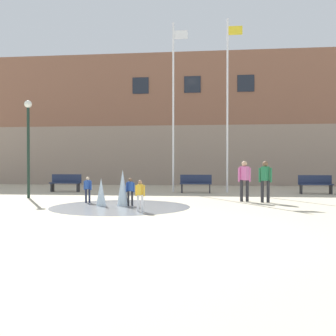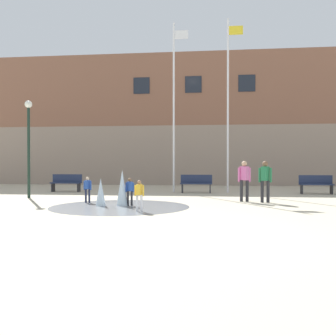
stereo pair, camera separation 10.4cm
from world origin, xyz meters
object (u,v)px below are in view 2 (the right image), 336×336
(flagpole_left, at_px, (174,103))
(child_with_pink_shirt, at_px, (130,189))
(park_bench_center, at_px, (66,183))
(child_in_fountain, at_px, (139,193))
(flagpole_right, at_px, (228,101))
(teen_by_trashcan, at_px, (265,178))
(park_bench_under_right_flagpole, at_px, (196,183))
(park_bench_far_right, at_px, (316,184))
(child_running, at_px, (88,187))
(lamp_post_left_lane, at_px, (29,135))
(adult_in_red, at_px, (244,178))

(flagpole_left, bearing_deg, child_with_pink_shirt, -97.73)
(park_bench_center, distance_m, flagpole_left, 7.02)
(child_in_fountain, relative_size, flagpole_right, 0.11)
(teen_by_trashcan, bearing_deg, child_with_pink_shirt, 141.40)
(teen_by_trashcan, bearing_deg, park_bench_under_right_flagpole, 64.25)
(park_bench_far_right, relative_size, child_in_fountain, 1.62)
(park_bench_center, bearing_deg, flagpole_left, 4.98)
(park_bench_center, distance_m, flagpole_right, 9.43)
(child_in_fountain, xyz_separation_m, flagpole_left, (0.26, 8.24, 4.05))
(park_bench_far_right, relative_size, child_running, 1.62)
(child_with_pink_shirt, distance_m, lamp_post_left_lane, 6.02)
(park_bench_under_right_flagpole, relative_size, adult_in_red, 1.01)
(park_bench_far_right, xyz_separation_m, flagpole_right, (-4.22, 0.51, 4.21))
(adult_in_red, relative_size, flagpole_left, 0.18)
(lamp_post_left_lane, bearing_deg, child_with_pink_shirt, -26.94)
(park_bench_under_right_flagpole, bearing_deg, park_bench_far_right, -0.81)
(park_bench_far_right, height_order, flagpole_right, flagpole_right)
(park_bench_under_right_flagpole, distance_m, park_bench_far_right, 5.83)
(flagpole_right, bearing_deg, park_bench_far_right, -6.86)
(flagpole_left, bearing_deg, park_bench_far_right, -4.15)
(adult_in_red, distance_m, child_running, 6.09)
(lamp_post_left_lane, bearing_deg, flagpole_right, 25.39)
(park_bench_far_right, height_order, teen_by_trashcan, teen_by_trashcan)
(child_running, distance_m, lamp_post_left_lane, 4.16)
(teen_by_trashcan, bearing_deg, adult_in_red, 101.78)
(teen_by_trashcan, bearing_deg, lamp_post_left_lane, 117.46)
(park_bench_far_right, bearing_deg, teen_by_trashcan, -123.82)
(park_bench_center, height_order, child_in_fountain, child_in_fountain)
(child_with_pink_shirt, bearing_deg, park_bench_under_right_flagpole, 119.14)
(child_running, height_order, child_in_fountain, same)
(lamp_post_left_lane, bearing_deg, park_bench_far_right, 15.66)
(park_bench_under_right_flagpole, distance_m, child_with_pink_shirt, 6.58)
(park_bench_under_right_flagpole, xyz_separation_m, park_bench_far_right, (5.83, -0.08, 0.00))
(teen_by_trashcan, bearing_deg, park_bench_far_right, -1.42)
(flagpole_left, bearing_deg, child_in_fountain, -91.84)
(flagpole_left, height_order, lamp_post_left_lane, flagpole_left)
(teen_by_trashcan, distance_m, child_with_pink_shirt, 5.20)
(park_bench_center, relative_size, park_bench_far_right, 1.00)
(lamp_post_left_lane, bearing_deg, flagpole_left, 34.90)
(flagpole_left, bearing_deg, teen_by_trashcan, -51.27)
(teen_by_trashcan, height_order, flagpole_right, flagpole_right)
(child_with_pink_shirt, height_order, flagpole_left, flagpole_left)
(park_bench_under_right_flagpole, xyz_separation_m, flagpole_right, (1.62, 0.42, 4.21))
(flagpole_left, bearing_deg, child_running, -115.45)
(park_bench_far_right, bearing_deg, flagpole_right, 173.14)
(park_bench_under_right_flagpole, height_order, lamp_post_left_lane, lamp_post_left_lane)
(park_bench_under_right_flagpole, xyz_separation_m, child_with_pink_shirt, (-2.07, -6.25, 0.10))
(park_bench_under_right_flagpole, distance_m, child_in_fountain, 7.94)
(park_bench_under_right_flagpole, bearing_deg, teen_by_trashcan, -58.15)
(park_bench_center, bearing_deg, teen_by_trashcan, -25.00)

